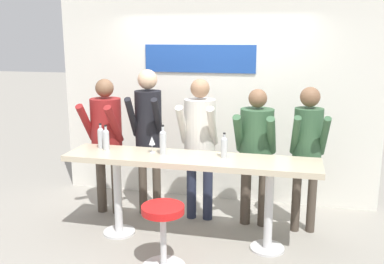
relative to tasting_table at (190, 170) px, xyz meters
The scene contains 14 objects.
ground_plane 0.82m from the tasting_table, behind, with size 40.00×40.00×0.00m, color gray.
back_wall 1.51m from the tasting_table, 90.07° to the left, with size 4.29×0.12×2.81m.
tasting_table is the anchor object (origin of this frame).
bar_stool 0.74m from the tasting_table, 100.70° to the right, with size 0.43×0.43×0.64m.
person_far_left 1.32m from the tasting_table, 156.23° to the left, with size 0.45×0.55×1.70m.
person_left 0.95m from the tasting_table, 138.03° to the left, with size 0.42×0.56×1.82m.
person_center_left 0.65m from the tasting_table, 92.75° to the left, with size 0.45×0.55×1.72m.
person_center 0.88m from the tasting_table, 42.34° to the left, with size 0.47×0.55×1.62m.
person_center_right 1.33m from the tasting_table, 23.65° to the left, with size 0.40×0.52×1.67m.
wine_bottle_0 0.42m from the tasting_table, behind, with size 0.07×0.07×0.32m.
wine_bottle_1 1.02m from the tasting_table, behind, with size 0.07×0.07×0.28m.
wine_bottle_2 1.11m from the tasting_table, behind, with size 0.07×0.07×0.28m.
wine_bottle_3 0.44m from the tasting_table, ahead, with size 0.07×0.07×0.27m.
wine_glass_0 0.53m from the tasting_table, 169.75° to the left, with size 0.07×0.07×0.18m.
Camera 1 is at (1.01, -4.21, 2.19)m, focal length 40.00 mm.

